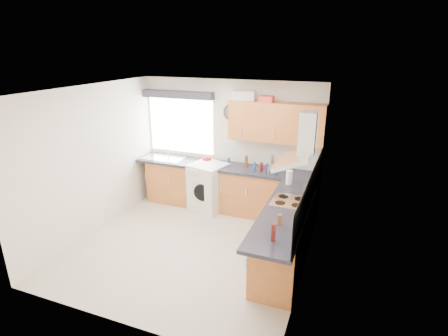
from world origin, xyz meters
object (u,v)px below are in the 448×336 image
at_px(oven, 288,231).
at_px(extractor_hood, 301,146).
at_px(upper_cabinets, 276,122).
at_px(washing_machine, 209,187).

bearing_deg(oven, extractor_hood, -0.00).
xyz_separation_m(oven, upper_cabinets, (-0.55, 1.32, 1.38)).
relative_size(extractor_hood, washing_machine, 0.84).
distance_m(oven, extractor_hood, 1.35).
height_order(extractor_hood, washing_machine, extractor_hood).
relative_size(upper_cabinets, washing_machine, 1.82).
relative_size(oven, extractor_hood, 1.09).
height_order(oven, extractor_hood, extractor_hood).
height_order(upper_cabinets, washing_machine, upper_cabinets).
height_order(oven, upper_cabinets, upper_cabinets).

